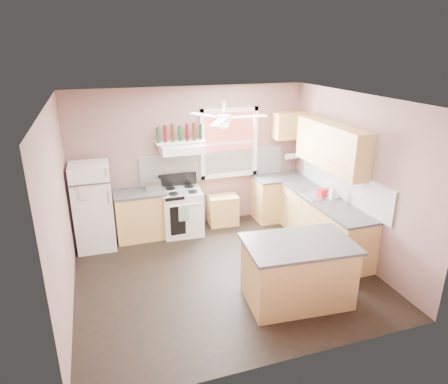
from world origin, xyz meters
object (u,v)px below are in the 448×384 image
object	(u,v)px
cart	(223,211)
toaster	(153,185)
stove	(182,212)
island	(297,273)
refrigerator	(93,207)

from	to	relation	value
cart	toaster	bearing A→B (deg)	-174.11
toaster	cart	xyz separation A→B (m)	(1.36, 0.05, -0.70)
stove	island	distance (m)	2.80
toaster	cart	world-z (taller)	toaster
refrigerator	cart	xyz separation A→B (m)	(2.43, 0.20, -0.48)
toaster	island	xyz separation A→B (m)	(1.55, -2.68, -0.56)
toaster	stove	bearing A→B (deg)	-4.20
toaster	stove	world-z (taller)	toaster
refrigerator	cart	world-z (taller)	refrigerator
refrigerator	toaster	distance (m)	1.10
refrigerator	cart	distance (m)	2.48
refrigerator	stove	size ratio (longest dim) A/B	1.78
stove	island	size ratio (longest dim) A/B	0.62
stove	refrigerator	bearing A→B (deg)	-173.62
stove	island	bearing A→B (deg)	-64.35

